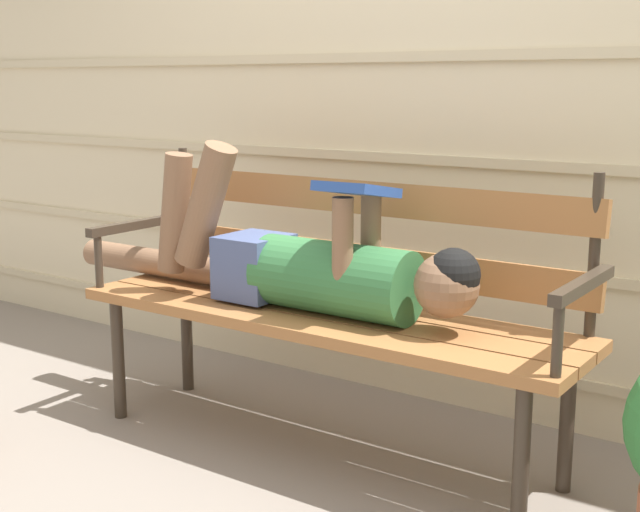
{
  "coord_description": "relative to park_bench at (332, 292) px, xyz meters",
  "views": [
    {
      "loc": [
        1.5,
        -2.04,
        1.19
      ],
      "look_at": [
        0.0,
        0.13,
        0.65
      ],
      "focal_mm": 48.18,
      "sensor_mm": 36.0,
      "label": 1
    }
  ],
  "objects": [
    {
      "name": "park_bench",
      "position": [
        0.0,
        0.0,
        0.0
      ],
      "size": [
        1.72,
        0.47,
        0.94
      ],
      "color": "#9E6638",
      "rests_on": "ground"
    },
    {
      "name": "ground_plane",
      "position": [
        -0.0,
        -0.2,
        -0.52
      ],
      "size": [
        12.0,
        12.0,
        0.0
      ],
      "primitive_type": "plane",
      "color": "gray"
    },
    {
      "name": "reclining_person",
      "position": [
        -0.08,
        -0.07,
        0.1
      ],
      "size": [
        1.68,
        0.26,
        0.53
      ],
      "color": "#33703D"
    },
    {
      "name": "house_siding",
      "position": [
        -0.0,
        0.58,
        0.57
      ],
      "size": [
        5.47,
        0.08,
        2.19
      ],
      "color": "beige",
      "rests_on": "ground"
    }
  ]
}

